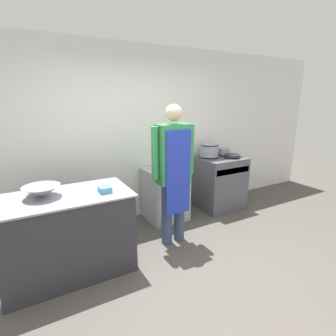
# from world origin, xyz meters

# --- Properties ---
(ground_plane) EXTENTS (14.00, 14.00, 0.00)m
(ground_plane) POSITION_xyz_m (0.00, 0.00, 0.00)
(ground_plane) COLOR #4C4742
(wall_back) EXTENTS (8.00, 0.05, 2.70)m
(wall_back) POSITION_xyz_m (0.00, 1.96, 1.35)
(wall_back) COLOR white
(wall_back) RESTS_ON ground_plane
(prep_counter) EXTENTS (1.38, 0.75, 0.92)m
(prep_counter) POSITION_xyz_m (-1.18, 0.93, 0.46)
(prep_counter) COLOR #2D2D33
(prep_counter) RESTS_ON ground_plane
(stove) EXTENTS (0.76, 0.65, 0.94)m
(stove) POSITION_xyz_m (1.49, 1.56, 0.46)
(stove) COLOR #4C4F56
(stove) RESTS_ON ground_plane
(fridge_unit) EXTENTS (0.61, 0.58, 0.83)m
(fridge_unit) POSITION_xyz_m (0.41, 1.62, 0.42)
(fridge_unit) COLOR #A8ADB2
(fridge_unit) RESTS_ON ground_plane
(person_cook) EXTENTS (0.61, 0.24, 1.84)m
(person_cook) POSITION_xyz_m (0.16, 0.93, 1.05)
(person_cook) COLOR #38476B
(person_cook) RESTS_ON ground_plane
(mixing_bowl) EXTENTS (0.37, 0.37, 0.12)m
(mixing_bowl) POSITION_xyz_m (-1.38, 0.98, 0.98)
(mixing_bowl) COLOR gray
(mixing_bowl) RESTS_ON prep_counter
(small_bowl) EXTENTS (0.24, 0.24, 0.09)m
(small_bowl) POSITION_xyz_m (-1.41, 1.10, 0.96)
(small_bowl) COLOR gray
(small_bowl) RESTS_ON prep_counter
(plastic_tub) EXTENTS (0.13, 0.13, 0.07)m
(plastic_tub) POSITION_xyz_m (-0.77, 0.81, 0.95)
(plastic_tub) COLOR teal
(plastic_tub) RESTS_ON prep_counter
(stock_pot) EXTENTS (0.33, 0.33, 0.24)m
(stock_pot) POSITION_xyz_m (1.31, 1.68, 1.06)
(stock_pot) COLOR gray
(stock_pot) RESTS_ON stove
(saute_pan) EXTENTS (0.26, 0.26, 0.04)m
(saute_pan) POSITION_xyz_m (1.64, 1.45, 0.96)
(saute_pan) COLOR #262628
(saute_pan) RESTS_ON stove
(sauce_pot) EXTENTS (0.22, 0.22, 0.12)m
(sauce_pot) POSITION_xyz_m (1.64, 1.68, 0.99)
(sauce_pot) COLOR gray
(sauce_pot) RESTS_ON stove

